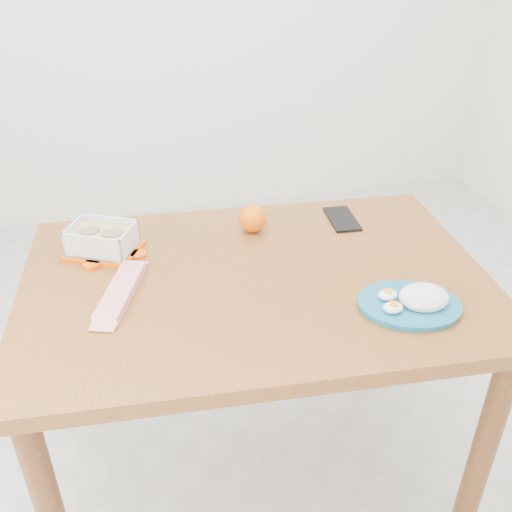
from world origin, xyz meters
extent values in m
plane|color=#B7B7B2|center=(0.00, 0.00, 0.00)|extent=(3.50, 3.50, 0.00)
cube|color=brown|center=(-0.12, -0.17, 0.73)|extent=(1.22, 0.86, 0.04)
cylinder|color=brown|center=(0.38, -0.54, 0.35)|extent=(0.06, 0.06, 0.71)
cylinder|color=brown|center=(-0.62, 0.19, 0.35)|extent=(0.06, 0.06, 0.71)
cylinder|color=brown|center=(0.43, 0.12, 0.35)|extent=(0.06, 0.06, 0.71)
cube|color=#E85406|center=(-0.49, 0.04, 0.76)|extent=(0.23, 0.21, 0.01)
cube|color=silver|center=(-0.49, 0.04, 0.80)|extent=(0.20, 0.18, 0.07)
cube|color=tan|center=(-0.49, 0.04, 0.79)|extent=(0.19, 0.17, 0.04)
cylinder|color=#857A57|center=(-0.52, 0.05, 0.81)|extent=(0.07, 0.07, 0.02)
cylinder|color=#857A57|center=(-0.46, 0.03, 0.81)|extent=(0.07, 0.07, 0.02)
sphere|color=#FF6005|center=(-0.07, 0.06, 0.79)|extent=(0.08, 0.08, 0.08)
cylinder|color=#16607E|center=(0.19, -0.39, 0.76)|extent=(0.29, 0.29, 0.01)
ellipsoid|color=silver|center=(0.23, -0.40, 0.79)|extent=(0.14, 0.13, 0.05)
ellipsoid|color=white|center=(0.15, -0.36, 0.78)|extent=(0.06, 0.05, 0.02)
ellipsoid|color=white|center=(0.14, -0.41, 0.78)|extent=(0.06, 0.05, 0.02)
cube|color=red|center=(-0.45, -0.17, 0.76)|extent=(0.14, 0.24, 0.02)
cube|color=black|center=(0.20, 0.06, 0.75)|extent=(0.09, 0.16, 0.01)
camera|label=1|loc=(-0.41, -1.34, 1.55)|focal=40.00mm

